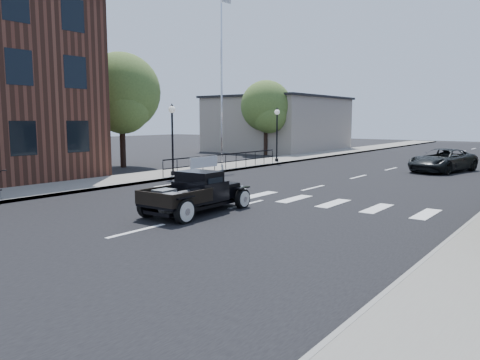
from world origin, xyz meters
The scene contains 14 objects.
ground centered at (0.00, 0.00, 0.00)m, with size 120.00×120.00×0.00m, color black.
road centered at (0.00, 15.00, 0.01)m, with size 14.00×80.00×0.02m, color black.
road_markings centered at (0.00, 10.00, 0.00)m, with size 12.00×60.00×0.06m, color silver, non-canonical shape.
sidewalk_left centered at (-8.50, 15.00, 0.07)m, with size 3.00×80.00×0.15m, color gray.
low_building_left centered at (-15.00, 28.00, 2.50)m, with size 10.00×12.00×5.00m, color #A09486.
railing centered at (-7.30, 10.00, 0.65)m, with size 0.08×10.00×1.00m, color black, non-canonical shape.
banner centered at (-7.22, 8.00, 0.45)m, with size 0.04×2.20×0.60m, color silver, non-canonical shape.
lamp_post_b centered at (-7.60, 6.00, 1.98)m, with size 0.36×0.36×3.66m, color black, non-canonical shape.
lamp_post_c centered at (-7.60, 16.00, 1.98)m, with size 0.36×0.36×3.66m, color black, non-canonical shape.
flagpole centered at (-9.20, 12.00, 5.69)m, with size 0.12×0.12×11.08m, color silver.
big_tree_near centered at (-14.00, 8.00, 3.57)m, with size 4.86×4.86×7.14m, color #466029, non-canonical shape.
big_tree_far centered at (-12.50, 22.00, 3.15)m, with size 4.28×4.28×6.29m, color #466029, non-canonical shape.
hotrod_pickup centered at (-0.41, -0.18, 0.69)m, with size 1.86×3.99×1.38m, color black, non-canonical shape.
second_car centered at (2.87, 17.23, 0.66)m, with size 2.19×4.76×1.32m, color black.
Camera 1 is at (9.58, -11.17, 2.99)m, focal length 35.00 mm.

